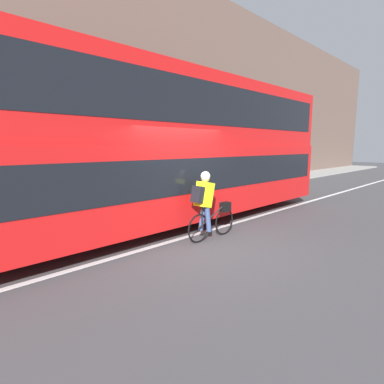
{
  "coord_description": "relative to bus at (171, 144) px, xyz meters",
  "views": [
    {
      "loc": [
        -4.46,
        -4.66,
        2.11
      ],
      "look_at": [
        0.59,
        0.51,
        1.0
      ],
      "focal_mm": 28.0,
      "sensor_mm": 36.0,
      "label": 1
    }
  ],
  "objects": [
    {
      "name": "ground_plane",
      "position": [
        -0.69,
        -1.38,
        -2.16
      ],
      "size": [
        80.0,
        80.0,
        0.0
      ],
      "primitive_type": "plane",
      "color": "#424244"
    },
    {
      "name": "road_center_line",
      "position": [
        -0.69,
        -1.1,
        -2.16
      ],
      "size": [
        50.0,
        0.14,
        0.01
      ],
      "primitive_type": "cube",
      "color": "silver",
      "rests_on": "ground_plane"
    },
    {
      "name": "sidewalk_curb",
      "position": [
        -0.69,
        3.66,
        -2.11
      ],
      "size": [
        60.0,
        2.34,
        0.1
      ],
      "color": "gray",
      "rests_on": "ground_plane"
    },
    {
      "name": "building_facade",
      "position": [
        -0.69,
        4.98,
        2.71
      ],
      "size": [
        60.0,
        0.3,
        9.75
      ],
      "color": "brown",
      "rests_on": "ground_plane"
    },
    {
      "name": "bus",
      "position": [
        0.0,
        0.0,
        0.0
      ],
      "size": [
        11.22,
        2.48,
        3.89
      ],
      "color": "black",
      "rests_on": "ground_plane"
    },
    {
      "name": "cyclist_on_bike",
      "position": [
        -0.32,
        -1.59,
        -1.31
      ],
      "size": [
        1.52,
        0.32,
        1.57
      ],
      "color": "black",
      "rests_on": "ground_plane"
    },
    {
      "name": "street_sign_post",
      "position": [
        5.23,
        3.54,
        -0.62
      ],
      "size": [
        0.36,
        0.09,
        2.57
      ],
      "color": "#59595B",
      "rests_on": "sidewalk_curb"
    }
  ]
}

